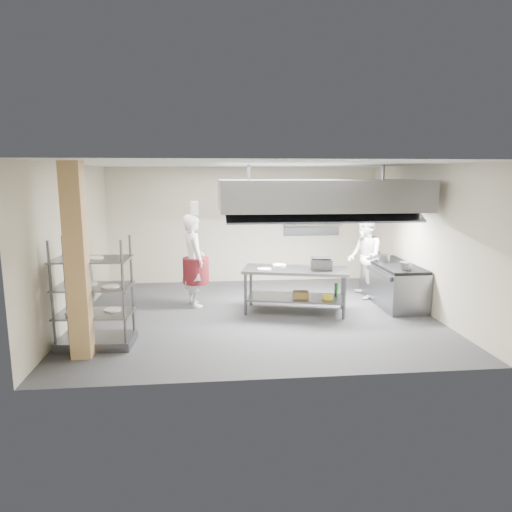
{
  "coord_description": "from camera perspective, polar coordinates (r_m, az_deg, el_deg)",
  "views": [
    {
      "loc": [
        -0.9,
        -8.88,
        2.79
      ],
      "look_at": [
        0.03,
        0.2,
        1.17
      ],
      "focal_mm": 32.0,
      "sensor_mm": 36.0,
      "label": 1
    }
  ],
  "objects": [
    {
      "name": "ceiling",
      "position": [
        8.93,
        -0.05,
        11.42
      ],
      "size": [
        7.0,
        7.0,
        0.0
      ],
      "primitive_type": "plane",
      "rotation": [
        3.14,
        0.0,
        0.0
      ],
      "color": "silver",
      "rests_on": "wall_back"
    },
    {
      "name": "cooking_range",
      "position": [
        10.46,
        16.73,
        -3.45
      ],
      "size": [
        0.8,
        2.0,
        0.84
      ],
      "primitive_type": "cube",
      "color": "slate",
      "rests_on": "floor"
    },
    {
      "name": "column",
      "position": [
        7.38,
        -21.47,
        -0.71
      ],
      "size": [
        0.3,
        0.3,
        3.0
      ],
      "primitive_type": "cube",
      "color": "tan",
      "rests_on": "floor"
    },
    {
      "name": "pass_rack",
      "position": [
        7.9,
        -19.62,
        -4.34
      ],
      "size": [
        1.24,
        0.77,
        1.81
      ],
      "primitive_type": null,
      "rotation": [
        0.0,
        0.0,
        -0.06
      ],
      "color": "gray",
      "rests_on": "floor"
    },
    {
      "name": "floor",
      "position": [
        9.35,
        -0.04,
        -7.28
      ],
      "size": [
        7.0,
        7.0,
        0.0
      ],
      "primitive_type": "plane",
      "color": "#333335",
      "rests_on": "ground"
    },
    {
      "name": "plate_stack",
      "position": [
        7.98,
        -19.49,
        -6.6
      ],
      "size": [
        0.28,
        0.28,
        0.05
      ],
      "primitive_type": "cylinder",
      "color": "white",
      "rests_on": "pass_rack"
    },
    {
      "name": "island",
      "position": [
        9.44,
        4.91,
        -4.29
      ],
      "size": [
        2.26,
        1.36,
        0.91
      ],
      "primitive_type": null,
      "rotation": [
        0.0,
        0.0,
        -0.24
      ],
      "color": "slate",
      "rests_on": "floor"
    },
    {
      "name": "wall_shelf",
      "position": [
        12.1,
        7.12,
        3.88
      ],
      "size": [
        1.5,
        0.28,
        0.04
      ],
      "primitive_type": "cube",
      "color": "gray",
      "rests_on": "wall_back"
    },
    {
      "name": "island_worktop",
      "position": [
        9.34,
        4.95,
        -1.76
      ],
      "size": [
        2.26,
        1.36,
        0.06
      ],
      "primitive_type": "cube",
      "rotation": [
        0.0,
        0.0,
        -0.24
      ],
      "color": "gray",
      "rests_on": "island"
    },
    {
      "name": "island_undershelf",
      "position": [
        9.48,
        4.9,
        -5.19
      ],
      "size": [
        2.08,
        1.24,
        0.04
      ],
      "primitive_type": "cube",
      "rotation": [
        0.0,
        0.0,
        -0.24
      ],
      "color": "slate",
      "rests_on": "island"
    },
    {
      "name": "hood_strip_a",
      "position": [
        9.4,
        2.15,
        5.73
      ],
      "size": [
        1.6,
        0.12,
        0.04
      ],
      "primitive_type": "cube",
      "color": "white",
      "rests_on": "exhaust_hood"
    },
    {
      "name": "hood_strip_b",
      "position": [
        9.81,
        12.67,
        5.68
      ],
      "size": [
        1.6,
        0.12,
        0.04
      ],
      "primitive_type": "cube",
      "color": "white",
      "rests_on": "exhaust_hood"
    },
    {
      "name": "griddle",
      "position": [
        9.33,
        8.14,
        -0.99
      ],
      "size": [
        0.48,
        0.4,
        0.21
      ],
      "primitive_type": "cube",
      "rotation": [
        0.0,
        0.0,
        -0.16
      ],
      "color": "slate",
      "rests_on": "island_worktop"
    },
    {
      "name": "exhaust_hood",
      "position": [
        9.55,
        7.56,
        7.65
      ],
      "size": [
        4.0,
        2.5,
        0.6
      ],
      "primitive_type": "cube",
      "color": "gray",
      "rests_on": "ceiling"
    },
    {
      "name": "wall_back",
      "position": [
        11.98,
        -1.5,
        3.9
      ],
      "size": [
        7.0,
        0.0,
        7.0
      ],
      "primitive_type": "plane",
      "rotation": [
        1.57,
        0.0,
        0.0
      ],
      "color": "#BCB195",
      "rests_on": "ground"
    },
    {
      "name": "stockpot",
      "position": [
        10.41,
        15.72,
        -0.29
      ],
      "size": [
        0.25,
        0.25,
        0.17
      ],
      "primitive_type": "cylinder",
      "color": "gray",
      "rests_on": "range_top"
    },
    {
      "name": "wall_left",
      "position": [
        9.34,
        -21.93,
        1.4
      ],
      "size": [
        0.0,
        6.0,
        6.0
      ],
      "primitive_type": "plane",
      "rotation": [
        1.57,
        0.0,
        1.57
      ],
      "color": "#BCB195",
      "rests_on": "ground"
    },
    {
      "name": "range_top",
      "position": [
        10.37,
        16.85,
        -1.03
      ],
      "size": [
        0.78,
        1.96,
        0.06
      ],
      "primitive_type": "cube",
      "color": "black",
      "rests_on": "cooking_range"
    },
    {
      "name": "chef_head",
      "position": [
        9.81,
        -7.81,
        -0.59
      ],
      "size": [
        0.69,
        0.84,
        1.98
      ],
      "primitive_type": "imported",
      "rotation": [
        0.0,
        0.0,
        1.92
      ],
      "color": "silver",
      "rests_on": "floor"
    },
    {
      "name": "wicker_basket",
      "position": [
        9.37,
        5.61,
        -4.83
      ],
      "size": [
        0.34,
        0.25,
        0.14
      ],
      "primitive_type": "cube",
      "rotation": [
        0.0,
        0.0,
        -0.12
      ],
      "color": "olive",
      "rests_on": "island_undershelf"
    },
    {
      "name": "chef_plating",
      "position": [
        8.0,
        -20.94,
        -4.27
      ],
      "size": [
        0.54,
        1.1,
        1.8
      ],
      "primitive_type": "imported",
      "rotation": [
        0.0,
        0.0,
        -1.67
      ],
      "color": "silver",
      "rests_on": "floor"
    },
    {
      "name": "chef_line",
      "position": [
        10.69,
        13.37,
        -0.16
      ],
      "size": [
        0.8,
        0.98,
        1.88
      ],
      "primitive_type": "imported",
      "rotation": [
        0.0,
        0.0,
        -1.67
      ],
      "color": "silver",
      "rests_on": "floor"
    },
    {
      "name": "wall_right",
      "position": [
        9.99,
        20.36,
        2.03
      ],
      "size": [
        0.0,
        6.0,
        6.0
      ],
      "primitive_type": "plane",
      "rotation": [
        1.57,
        0.0,
        -1.57
      ],
      "color": "#BCB195",
      "rests_on": "ground"
    }
  ]
}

